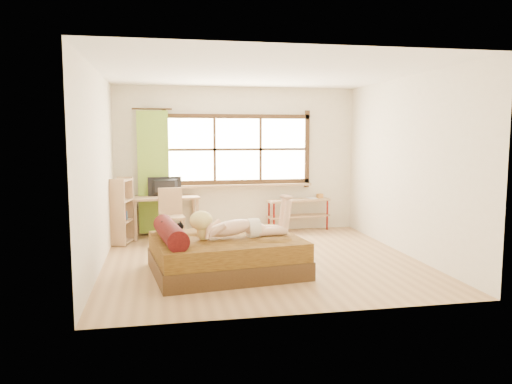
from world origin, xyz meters
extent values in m
plane|color=#9E754C|center=(0.00, 0.00, 0.00)|extent=(4.50, 4.50, 0.00)
plane|color=white|center=(0.00, 0.00, 2.70)|extent=(4.50, 4.50, 0.00)
plane|color=silver|center=(0.00, 2.25, 1.35)|extent=(4.50, 0.00, 4.50)
plane|color=silver|center=(0.00, -2.25, 1.35)|extent=(4.50, 0.00, 4.50)
plane|color=silver|center=(-2.25, 0.00, 1.35)|extent=(0.00, 4.50, 4.50)
plane|color=silver|center=(2.25, 0.00, 1.35)|extent=(0.00, 4.50, 4.50)
cube|color=#FFEDBF|center=(0.00, 2.25, 1.55)|extent=(2.60, 0.01, 1.30)
cube|color=#A07E57|center=(0.00, 2.17, 0.88)|extent=(2.80, 0.16, 0.04)
cube|color=olive|center=(-1.55, 2.13, 1.15)|extent=(0.55, 0.10, 2.20)
cube|color=black|center=(-0.58, -0.54, 0.12)|extent=(2.09, 1.76, 0.24)
cube|color=#36200C|center=(-0.58, -0.54, 0.36)|extent=(2.04, 1.72, 0.24)
cylinder|color=black|center=(-1.32, -0.64, 0.59)|extent=(0.44, 1.32, 0.27)
cube|color=#A07E57|center=(-1.35, 1.95, 0.71)|extent=(1.21, 0.64, 0.04)
cube|color=#A07E57|center=(-1.86, 1.69, 0.35)|extent=(0.05, 0.05, 0.70)
cube|color=#A07E57|center=(-0.80, 1.79, 0.35)|extent=(0.05, 0.05, 0.70)
cube|color=#A07E57|center=(-1.90, 2.11, 0.35)|extent=(0.05, 0.05, 0.70)
cube|color=#A07E57|center=(-0.84, 2.21, 0.35)|extent=(0.05, 0.05, 0.70)
imported|color=black|center=(-1.35, 2.00, 0.90)|extent=(0.60, 0.13, 0.34)
cube|color=#A07E57|center=(-1.25, 1.50, 0.43)|extent=(0.45, 0.45, 0.04)
cube|color=#A07E57|center=(-1.27, 1.68, 0.68)|extent=(0.41, 0.08, 0.47)
cube|color=#A07E57|center=(-1.41, 1.31, 0.20)|extent=(0.04, 0.04, 0.41)
cube|color=#A07E57|center=(-1.06, 1.34, 0.20)|extent=(0.04, 0.04, 0.41)
cube|color=#A07E57|center=(-1.44, 1.66, 0.20)|extent=(0.04, 0.04, 0.41)
cube|color=#A07E57|center=(-1.09, 1.69, 0.20)|extent=(0.04, 0.04, 0.41)
cube|color=#A07E57|center=(1.14, 2.07, 0.59)|extent=(1.25, 0.50, 0.04)
cube|color=#A07E57|center=(1.14, 2.07, 0.28)|extent=(1.25, 0.50, 0.03)
cylinder|color=maroon|center=(0.61, 1.86, 0.30)|extent=(0.04, 0.04, 0.61)
cylinder|color=maroon|center=(1.71, 2.04, 0.30)|extent=(0.04, 0.04, 0.61)
cylinder|color=maroon|center=(0.57, 2.10, 0.30)|extent=(0.04, 0.04, 0.61)
cylinder|color=maroon|center=(1.67, 2.28, 0.30)|extent=(0.04, 0.04, 0.61)
cube|color=#CB8532|center=(1.59, 2.15, 0.65)|extent=(0.12, 0.12, 0.08)
imported|color=gray|center=(0.84, 2.07, 0.65)|extent=(0.13, 0.13, 0.09)
imported|color=gray|center=(1.34, 2.07, 0.61)|extent=(0.18, 0.22, 0.02)
cube|color=#A07E57|center=(-2.08, 1.50, 0.05)|extent=(0.37, 0.50, 0.03)
cube|color=#A07E57|center=(-2.08, 1.50, 0.39)|extent=(0.37, 0.50, 0.03)
cube|color=#A07E57|center=(-2.08, 1.50, 0.73)|extent=(0.37, 0.50, 0.03)
cube|color=#A07E57|center=(-2.08, 1.50, 1.08)|extent=(0.37, 0.50, 0.03)
cube|color=#A07E57|center=(-2.14, 1.28, 0.56)|extent=(0.27, 0.09, 1.10)
cube|color=#A07E57|center=(-2.02, 1.72, 0.56)|extent=(0.27, 0.09, 1.10)
camera|label=1|loc=(-1.42, -7.00, 1.84)|focal=35.00mm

